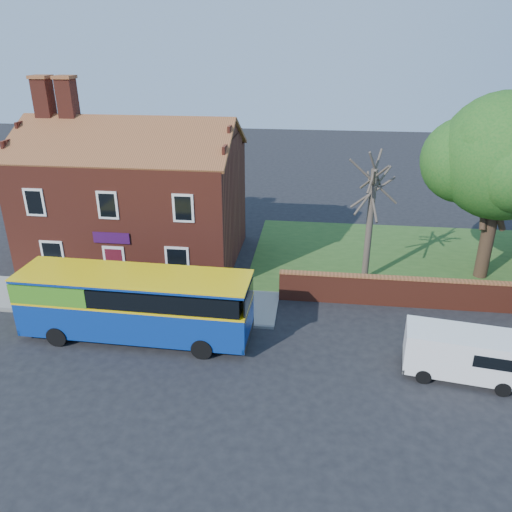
# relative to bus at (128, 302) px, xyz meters

# --- Properties ---
(ground) EXTENTS (120.00, 120.00, 0.00)m
(ground) POSITION_rel_bus_xyz_m (4.39, -2.61, -1.78)
(ground) COLOR black
(ground) RESTS_ON ground
(pavement) EXTENTS (18.00, 3.50, 0.12)m
(pavement) POSITION_rel_bus_xyz_m (-2.61, 3.14, -1.72)
(pavement) COLOR gray
(pavement) RESTS_ON ground
(kerb) EXTENTS (18.00, 0.15, 0.14)m
(kerb) POSITION_rel_bus_xyz_m (-2.61, 1.39, -1.71)
(kerb) COLOR slate
(kerb) RESTS_ON ground
(grass_strip) EXTENTS (26.00, 12.00, 0.04)m
(grass_strip) POSITION_rel_bus_xyz_m (17.39, 10.39, -1.76)
(grass_strip) COLOR #426B28
(grass_strip) RESTS_ON ground
(shop_building) EXTENTS (12.30, 8.13, 10.50)m
(shop_building) POSITION_rel_bus_xyz_m (-2.63, 8.89, 1.64)
(shop_building) COLOR maroon
(shop_building) RESTS_ON ground
(boundary_wall) EXTENTS (22.00, 0.38, 1.60)m
(boundary_wall) POSITION_rel_bus_xyz_m (17.39, 4.39, -0.96)
(boundary_wall) COLOR maroon
(boundary_wall) RESTS_ON ground
(bus) EXTENTS (10.33, 2.85, 3.13)m
(bus) POSITION_rel_bus_xyz_m (0.00, 0.00, 0.00)
(bus) COLOR navy
(bus) RESTS_ON ground
(van_near) EXTENTS (4.74, 2.45, 1.98)m
(van_near) POSITION_rel_bus_xyz_m (14.16, -1.23, -0.67)
(van_near) COLOR white
(van_near) RESTS_ON ground
(large_tree) EXTENTS (8.37, 6.62, 10.21)m
(large_tree) POSITION_rel_bus_xyz_m (17.66, 8.63, 4.91)
(large_tree) COLOR black
(large_tree) RESTS_ON ground
(bare_tree) EXTENTS (2.60, 3.09, 6.93)m
(bare_tree) POSITION_rel_bus_xyz_m (10.99, 7.21, 1.78)
(bare_tree) COLOR #4C4238
(bare_tree) RESTS_ON ground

